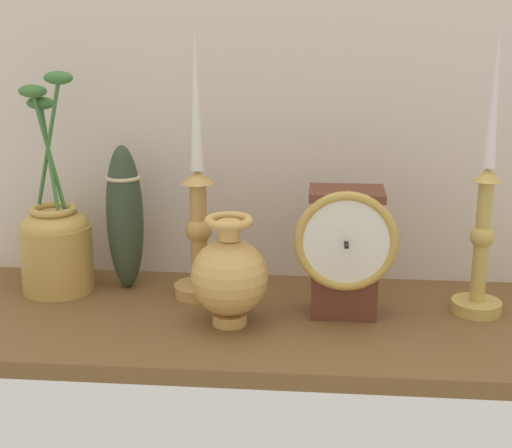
% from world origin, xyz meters
% --- Properties ---
extents(ground_plane, '(1.00, 0.36, 0.02)m').
position_xyz_m(ground_plane, '(0.00, 0.00, -0.01)').
color(ground_plane, brown).
extents(back_wall, '(1.20, 0.02, 0.65)m').
position_xyz_m(back_wall, '(0.00, 0.18, 0.33)').
color(back_wall, beige).
rests_on(back_wall, ground_plane).
extents(mantel_clock, '(0.15, 0.10, 0.19)m').
position_xyz_m(mantel_clock, '(0.11, 0.01, 0.10)').
color(mantel_clock, brown).
rests_on(mantel_clock, ground_plane).
extents(candlestick_tall_left, '(0.08, 0.08, 0.41)m').
position_xyz_m(candlestick_tall_left, '(-0.11, 0.07, 0.13)').
color(candlestick_tall_left, tan).
rests_on(candlestick_tall_left, ground_plane).
extents(candlestick_tall_center, '(0.07, 0.07, 0.42)m').
position_xyz_m(candlestick_tall_center, '(0.31, 0.04, 0.13)').
color(candlestick_tall_center, tan).
rests_on(candlestick_tall_center, ground_plane).
extents(brass_vase_bulbous, '(0.11, 0.11, 0.16)m').
position_xyz_m(brass_vase_bulbous, '(-0.05, -0.03, 0.07)').
color(brass_vase_bulbous, tan).
rests_on(brass_vase_bulbous, ground_plane).
extents(brass_vase_jar, '(0.11, 0.11, 0.35)m').
position_xyz_m(brass_vase_jar, '(-0.34, 0.08, 0.08)').
color(brass_vase_jar, tan).
rests_on(brass_vase_jar, ground_plane).
extents(tall_ceramic_vase, '(0.06, 0.06, 0.23)m').
position_xyz_m(tall_ceramic_vase, '(-0.23, 0.10, 0.12)').
color(tall_ceramic_vase, '#31402C').
rests_on(tall_ceramic_vase, ground_plane).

